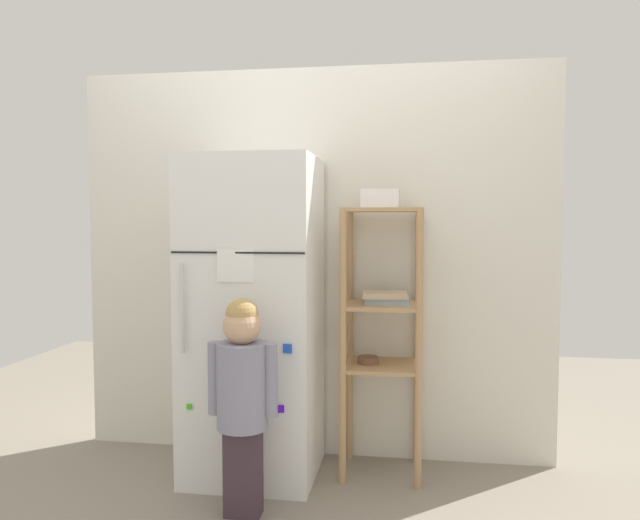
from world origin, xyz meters
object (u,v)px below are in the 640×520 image
Objects in this scene: pantry_shelf_unit at (382,316)px; fruit_bin at (380,200)px; child_standing at (243,385)px; refrigerator at (254,317)px.

fruit_bin is (-0.02, 0.01, 0.58)m from pantry_shelf_unit.
child_standing is 0.82m from pantry_shelf_unit.
child_standing is 5.11× the size of fruit_bin.
fruit_bin is at bearing 138.23° from pantry_shelf_unit.
fruit_bin reaches higher than child_standing.
pantry_shelf_unit is 7.23× the size of fruit_bin.
child_standing is at bearing -81.26° from refrigerator.
refrigerator is 0.50m from child_standing.
fruit_bin is at bearing 45.22° from child_standing.
refrigerator is 0.64m from pantry_shelf_unit.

